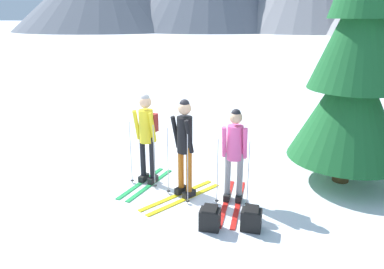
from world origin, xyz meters
name	(u,v)px	position (x,y,z in m)	size (l,w,h in m)	color
ground_plane	(183,191)	(0.00, 0.00, 0.00)	(400.00, 400.00, 0.00)	white
skier_in_yellow	(147,133)	(-0.77, 0.23, 1.05)	(0.66, 1.63, 1.84)	green
skier_in_black	(184,144)	(0.09, -0.20, 1.04)	(1.24, 1.65, 1.87)	yellow
skier_in_pink	(235,151)	(1.00, -0.17, 0.98)	(0.61, 1.79, 1.74)	red
pine_tree_near	(356,59)	(3.06, 1.18, 2.47)	(2.24, 2.24, 5.41)	#51381E
pine_tree_far	(354,63)	(3.56, 4.16, 2.06)	(1.86, 1.86, 4.50)	#51381E
backpack_on_snow_front	(210,218)	(0.76, -1.20, 0.19)	(0.32, 0.28, 0.38)	black
backpack_on_snow_beside	(251,219)	(1.40, -1.08, 0.19)	(0.33, 0.28, 0.38)	black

